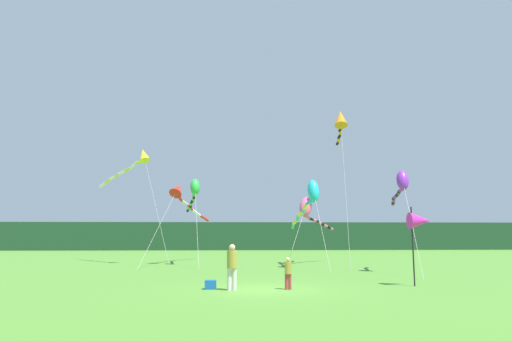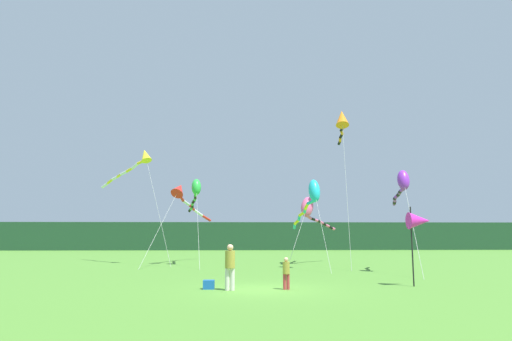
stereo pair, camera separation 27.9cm
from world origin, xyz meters
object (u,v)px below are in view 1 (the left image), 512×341
Objects in this scene: kite_red at (181,194)px; kite_orange at (341,120)px; kite_rainbow at (308,209)px; kite_cyan at (310,197)px; person_adult at (232,264)px; banner_flag_pole at (420,221)px; person_child at (288,271)px; cooler_box at (211,285)px; kite_yellow at (136,162)px; kite_green at (194,190)px; kite_purple at (401,184)px.

kite_orange is at bearing -13.08° from kite_red.
kite_cyan is (-0.44, -3.72, 0.60)m from kite_rainbow.
person_adult is 8.03m from banner_flag_pole.
person_adult is 0.53× the size of banner_flag_pole.
person_child reaches higher than cooler_box.
cooler_box is at bearing 174.50° from person_child.
banner_flag_pole is 0.46× the size of kite_rainbow.
person_adult is 17.72m from kite_orange.
person_adult is 2.18m from person_child.
kite_rainbow reaches higher than banner_flag_pole.
kite_yellow is (-3.38, -0.00, 2.40)m from kite_red.
person_adult is 0.19× the size of kite_cyan.
kite_red is 1.02× the size of kite_orange.
kite_green is at bearing 128.18° from banner_flag_pole.
person_child is (2.16, 0.17, -0.28)m from person_adult.
person_child is 0.13× the size of kite_cyan.
kite_cyan reaches higher than kite_rainbow.
kite_red is at bearing 152.10° from kite_cyan.
kite_orange is 1.42× the size of kite_green.
kite_cyan is (-2.79, 10.17, 1.87)m from banner_flag_pole.
kite_red is at bearing 166.92° from kite_orange.
kite_yellow is at bearing -179.95° from kite_red.
kite_red is 1.33× the size of kite_yellow.
kite_red is at bearing 148.18° from kite_purple.
person_adult is at bearing -114.09° from kite_cyan.
kite_purple is (9.59, 7.55, 3.98)m from person_adult.
person_adult is 0.16× the size of kite_orange.
banner_flag_pole is 10.71m from kite_cyan.
person_adult is 0.25× the size of kite_rainbow.
kite_yellow reaches higher than kite_rainbow.
cooler_box is 0.04× the size of kite_red.
kite_red is 1.67× the size of kite_purple.
kite_rainbow is at bearing -5.65° from kite_red.
kite_rainbow is 3.79m from kite_cyan.
kite_purple is 0.80× the size of kite_yellow.
kite_green is at bearing 173.75° from kite_orange.
kite_rainbow is at bearing 141.30° from kite_orange.
kite_green is at bearing 151.10° from kite_purple.
kite_purple is at bearing 38.21° from person_adult.
cooler_box is 0.06× the size of kite_rainbow.
kite_green is at bearing 100.52° from person_adult.
person_adult is at bearing -119.93° from kite_orange.
kite_cyan is (5.00, 11.19, 3.53)m from person_adult.
kite_orange reaches higher than banner_flag_pole.
person_adult is 1.41× the size of person_child.
kite_red is (-11.53, 14.79, 2.38)m from banner_flag_pole.
person_adult is at bearing -79.48° from kite_green.
kite_green is (-8.09, -0.60, 1.27)m from kite_rainbow.
person_child is 0.11× the size of kite_red.
kite_green is (1.08, -1.51, 0.15)m from kite_red.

